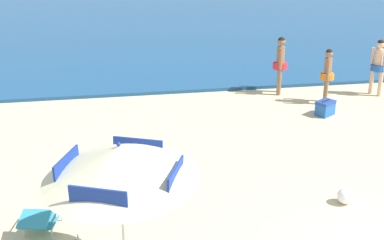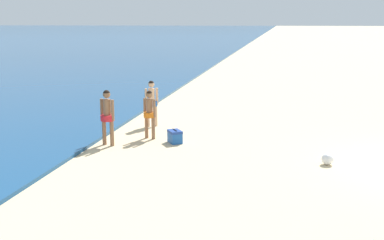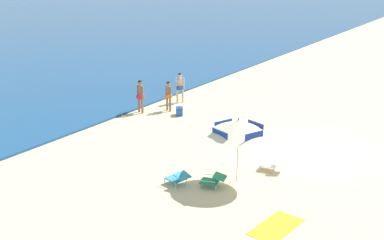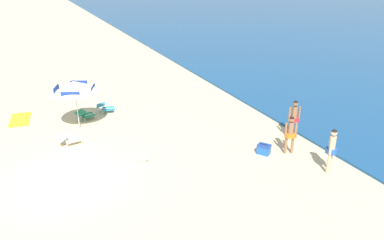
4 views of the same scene
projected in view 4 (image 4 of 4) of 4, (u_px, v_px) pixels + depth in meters
name	position (u px, v px, depth m)	size (l,w,h in m)	color
ground_plane	(68.00, 179.00, 13.26)	(800.00, 800.00, 0.00)	#D1BA8E
beach_umbrella_striped_main	(74.00, 87.00, 16.48)	(3.13, 3.13, 2.30)	silver
lounge_chair_under_umbrella	(85.00, 114.00, 18.06)	(0.74, 0.97, 0.50)	#1E7F56
lounge_chair_beside_umbrella	(106.00, 107.00, 18.90)	(0.72, 0.96, 0.50)	teal
lounge_chair_facing_sea	(69.00, 139.00, 15.61)	(0.64, 0.95, 0.52)	white
person_standing_near_shore	(332.00, 147.00, 13.39)	(0.41, 0.43, 1.67)	#D8A87F
person_standing_beside	(290.00, 132.00, 14.68)	(0.38, 0.44, 1.57)	#8C6042
person_wading_in	(294.00, 117.00, 15.92)	(0.42, 0.49, 1.71)	#8C6042
cooler_box	(264.00, 149.00, 14.91)	(0.61, 0.57, 0.43)	#1E56A8
beach_ball	(144.00, 158.00, 14.35)	(0.31, 0.31, 0.31)	white
beach_towel	(20.00, 119.00, 18.16)	(0.90, 1.80, 0.01)	gold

